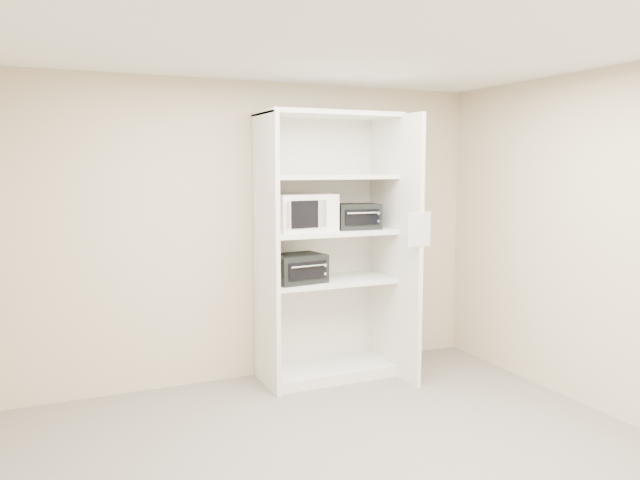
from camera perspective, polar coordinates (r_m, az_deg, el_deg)
name	(u,v)px	position (r m, az deg, el deg)	size (l,w,h in m)	color
floor	(351,469)	(4.29, 2.85, -20.17)	(4.50, 4.00, 0.01)	slate
ceiling	(354,38)	(3.90, 3.09, 17.93)	(4.50, 4.00, 0.01)	white
wall_back	(253,232)	(5.71, -6.18, 0.76)	(4.50, 0.02, 2.70)	beige
wall_front	(628,347)	(2.32, 26.33, -8.80)	(4.50, 0.02, 2.70)	beige
wall_right	(614,244)	(5.28, 25.26, -0.34)	(0.02, 4.00, 2.70)	beige
shelving_unit	(332,255)	(5.71, 1.14, -1.42)	(1.24, 0.92, 2.42)	white
microwave	(301,212)	(5.55, -1.76, 2.53)	(0.55, 0.42, 0.33)	white
toaster_oven_upper	(356,216)	(5.74, 3.27, 2.17)	(0.40, 0.30, 0.23)	black
toaster_oven_lower	(298,268)	(5.52, -2.07, -2.60)	(0.45, 0.34, 0.25)	black
paper_sign	(420,229)	(5.38, 9.09, 0.97)	(0.23, 0.01, 0.29)	white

